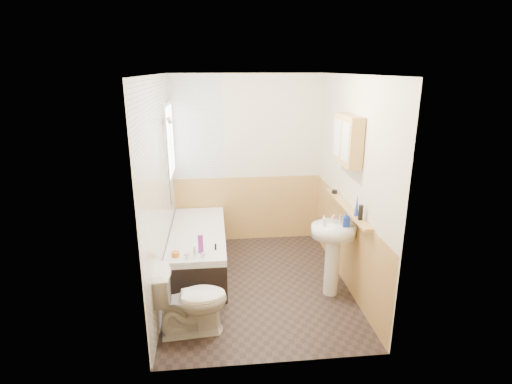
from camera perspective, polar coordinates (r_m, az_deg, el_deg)
The scene contains 26 objects.
floor at distance 5.09m, azimuth 0.18°, elevation -12.96°, with size 2.80×2.80×0.00m, color black.
ceiling at distance 4.40m, azimuth 0.21°, elevation 16.43°, with size 2.80×2.80×0.00m, color white.
wall_back at distance 5.95m, azimuth -1.27°, elevation 4.51°, with size 2.20×0.02×2.50m, color beige.
wall_front at distance 3.28m, azimuth 2.87°, elevation -6.41°, with size 2.20×0.02×2.50m, color beige.
wall_left at distance 4.61m, azimuth -13.65°, elevation 0.21°, with size 0.02×2.80×2.50m, color beige.
wall_right at distance 4.83m, azimuth 13.39°, elevation 1.01°, with size 0.02×2.80×2.50m, color beige.
wainscot_right at distance 5.08m, azimuth 12.57°, elevation -7.13°, with size 0.01×2.80×1.00m, color tan.
wainscot_front at distance 3.66m, azimuth 2.63°, elevation -17.08°, with size 2.20×0.01×1.00m, color tan.
wainscot_back at distance 6.14m, azimuth -1.21°, elevation -2.37°, with size 2.20×0.01×1.00m, color tan.
tile_cladding_left at distance 4.61m, azimuth -13.38°, elevation 0.21°, with size 0.01×2.80×2.50m, color white.
tile_return_back at distance 5.82m, azimuth -8.50°, elevation 9.05°, with size 0.75×0.01×1.50m, color white.
window at distance 5.43m, azimuth -12.21°, elevation 7.20°, with size 0.03×0.79×0.99m.
bathtub at distance 5.37m, azimuth -8.22°, elevation -8.06°, with size 0.70×1.77×0.68m.
shower_riser at distance 4.97m, azimuth -12.47°, elevation 6.23°, with size 0.11×0.09×1.28m.
toilet at distance 4.16m, azimuth -9.32°, elevation -15.01°, with size 0.41×0.74×0.72m, color white.
sink at distance 4.70m, azimuth 10.93°, elevation -7.46°, with size 0.51×0.41×0.99m.
pine_shelf at distance 4.80m, azimuth 12.78°, elevation -2.11°, with size 0.10×1.43×0.03m, color tan.
medicine_cabinet at distance 4.63m, azimuth 12.95°, elevation 7.30°, with size 0.16×0.61×0.55m.
foam_can at distance 4.36m, azimuth 14.72°, elevation -2.85°, with size 0.05×0.05×0.17m, color black.
green_bottle at distance 4.46m, azimuth 14.22°, elevation -1.87°, with size 0.05×0.05×0.24m, color #19339E.
black_jar at distance 5.22m, azimuth 11.15°, elevation 0.04°, with size 0.07×0.07×0.05m, color black.
soap_bottle at distance 4.57m, azimuth 12.73°, elevation -4.36°, with size 0.07×0.17×0.08m, color #19339E.
clear_bottle at distance 4.52m, azimuth 9.74°, elevation -4.29°, with size 0.03×0.03×0.10m, color silver.
blue_gel at distance 4.62m, azimuth -7.91°, elevation -7.37°, with size 0.06×0.04×0.22m, color purple.
cream_jar at distance 4.61m, azimuth -11.40°, elevation -8.71°, with size 0.09×0.09×0.05m, color orange.
orange_bottle at distance 4.69m, azimuth -5.80°, elevation -7.81°, with size 0.02×0.02×0.07m, color black.
Camera 1 is at (-0.48, -4.37, 2.57)m, focal length 28.00 mm.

